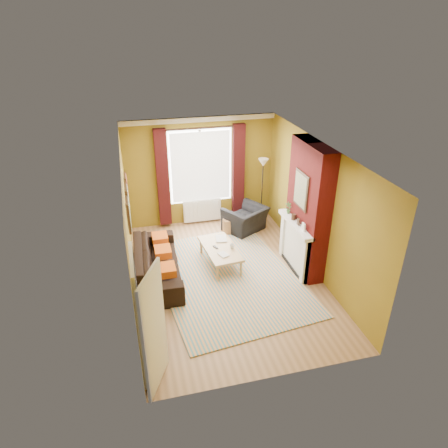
{
  "coord_description": "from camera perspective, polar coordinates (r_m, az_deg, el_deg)",
  "views": [
    {
      "loc": [
        -1.76,
        -6.8,
        4.94
      ],
      "look_at": [
        0.0,
        0.25,
        1.15
      ],
      "focal_mm": 32.0,
      "sensor_mm": 36.0,
      "label": 1
    }
  ],
  "objects": [
    {
      "name": "ground",
      "position": [
        8.58,
        0.41,
        -7.58
      ],
      "size": [
        5.5,
        5.5,
        0.0
      ],
      "primitive_type": "plane",
      "color": "brown",
      "rests_on": "ground"
    },
    {
      "name": "room_walls",
      "position": [
        8.27,
        4.17,
        1.99
      ],
      "size": [
        3.82,
        5.54,
        2.83
      ],
      "color": "olive",
      "rests_on": "ground"
    },
    {
      "name": "striped_rug",
      "position": [
        8.57,
        0.45,
        -7.56
      ],
      "size": [
        3.18,
        4.11,
        0.02
      ],
      "rotation": [
        0.0,
        0.0,
        0.12
      ],
      "color": "teal",
      "rests_on": "ground"
    },
    {
      "name": "sofa",
      "position": [
        8.55,
        -9.57,
        -5.45
      ],
      "size": [
        0.98,
        2.35,
        0.68
      ],
      "primitive_type": "imported",
      "rotation": [
        0.0,
        0.0,
        1.54
      ],
      "color": "black",
      "rests_on": "ground"
    },
    {
      "name": "armchair",
      "position": [
        10.25,
        3.05,
        0.71
      ],
      "size": [
        1.28,
        1.24,
        0.64
      ],
      "primitive_type": "imported",
      "rotation": [
        0.0,
        0.0,
        3.67
      ],
      "color": "black",
      "rests_on": "ground"
    },
    {
      "name": "coffee_table",
      "position": [
        8.78,
        -0.56,
        -3.66
      ],
      "size": [
        0.78,
        1.37,
        0.44
      ],
      "rotation": [
        0.0,
        0.0,
        0.1
      ],
      "color": "tan",
      "rests_on": "ground"
    },
    {
      "name": "wicker_stool",
      "position": [
        10.17,
        0.66,
        -0.27
      ],
      "size": [
        0.37,
        0.37,
        0.39
      ],
      "rotation": [
        0.0,
        0.0,
        0.21
      ],
      "color": "olive",
      "rests_on": "ground"
    },
    {
      "name": "floor_lamp",
      "position": [
        10.24,
        5.57,
        7.25
      ],
      "size": [
        0.34,
        0.34,
        1.78
      ],
      "rotation": [
        0.0,
        0.0,
        0.39
      ],
      "color": "black",
      "rests_on": "ground"
    },
    {
      "name": "book_a",
      "position": [
        8.45,
        -0.6,
        -4.56
      ],
      "size": [
        0.24,
        0.28,
        0.02
      ],
      "primitive_type": "imported",
      "rotation": [
        0.0,
        0.0,
        0.34
      ],
      "color": "#999999",
      "rests_on": "coffee_table"
    },
    {
      "name": "book_b",
      "position": [
        9.07,
        -1.18,
        -2.13
      ],
      "size": [
        0.29,
        0.37,
        0.03
      ],
      "primitive_type": "imported",
      "rotation": [
        0.0,
        0.0,
        -0.16
      ],
      "color": "#999999",
      "rests_on": "coffee_table"
    },
    {
      "name": "mug",
      "position": [
        8.71,
        1.17,
        -3.2
      ],
      "size": [
        0.12,
        0.12,
        0.1
      ],
      "primitive_type": "imported",
      "rotation": [
        0.0,
        0.0,
        -0.18
      ],
      "color": "#999999",
      "rests_on": "coffee_table"
    },
    {
      "name": "tv_remote",
      "position": [
        8.75,
        -1.22,
        -3.33
      ],
      "size": [
        0.1,
        0.16,
        0.02
      ],
      "rotation": [
        0.0,
        0.0,
        0.38
      ],
      "color": "#252527",
      "rests_on": "coffee_table"
    }
  ]
}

